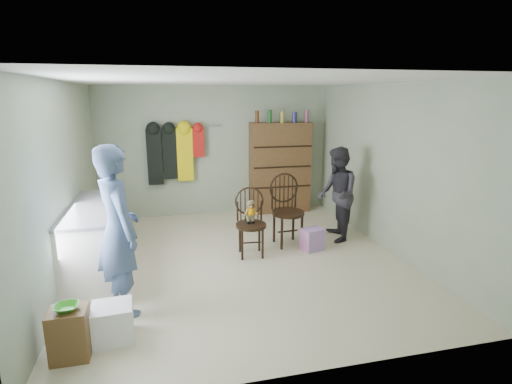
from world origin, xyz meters
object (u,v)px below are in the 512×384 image
object	(u,v)px
chair_front	(250,218)
chair_far	(287,207)
dresser	(280,167)
counter	(96,240)

from	to	relation	value
chair_front	chair_far	world-z (taller)	chair_far
chair_front	dresser	bearing A→B (deg)	67.60
chair_far	dresser	size ratio (longest dim) A/B	0.55
counter	chair_far	size ratio (longest dim) A/B	1.65
counter	chair_far	bearing A→B (deg)	10.36
dresser	counter	bearing A→B (deg)	-144.31
chair_front	dresser	distance (m)	2.39
counter	chair_far	xyz separation A→B (m)	(2.77, 0.51, 0.13)
counter	dresser	distance (m)	3.96
counter	dresser	xyz separation A→B (m)	(3.20, 2.30, 0.44)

